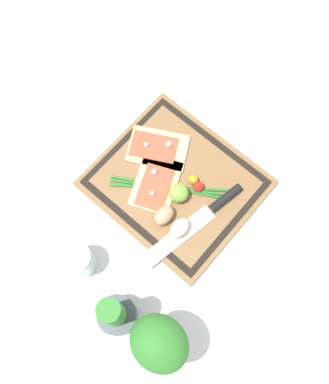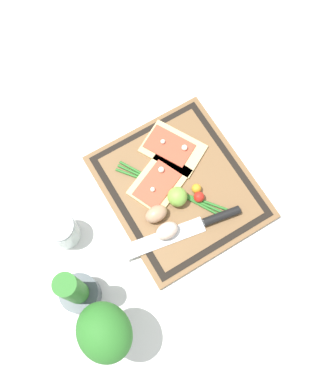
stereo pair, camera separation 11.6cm
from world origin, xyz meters
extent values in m
plane|color=silver|center=(0.00, 0.00, 0.00)|extent=(6.00, 6.00, 0.00)
cube|color=brown|center=(0.00, 0.00, 0.01)|extent=(0.41, 0.36, 0.01)
cube|color=black|center=(0.00, 0.00, 0.01)|extent=(0.39, 0.34, 0.00)
cube|color=brown|center=(0.00, 0.00, 0.02)|extent=(0.35, 0.30, 0.00)
cube|color=#DBBC7F|center=(0.10, -0.04, 0.02)|extent=(0.19, 0.17, 0.01)
cube|color=#D14C33|center=(0.11, -0.03, 0.03)|extent=(0.14, 0.13, 0.00)
sphere|color=silver|center=(0.08, -0.07, 0.03)|extent=(0.02, 0.02, 0.02)
sphere|color=silver|center=(0.13, -0.02, 0.03)|extent=(0.01, 0.01, 0.01)
cube|color=#DBBC7F|center=(0.03, 0.04, 0.02)|extent=(0.16, 0.18, 0.01)
cube|color=#D14C33|center=(0.03, 0.05, 0.03)|extent=(0.12, 0.14, 0.00)
sphere|color=silver|center=(0.06, 0.02, 0.03)|extent=(0.02, 0.02, 0.02)
sphere|color=silver|center=(0.02, 0.07, 0.03)|extent=(0.01, 0.01, 0.01)
cube|color=silver|center=(-0.10, 0.11, 0.02)|extent=(0.08, 0.22, 0.00)
cylinder|color=black|center=(-0.13, -0.05, 0.03)|extent=(0.04, 0.10, 0.02)
ellipsoid|color=tan|center=(-0.04, 0.09, 0.04)|extent=(0.04, 0.06, 0.04)
ellipsoid|color=beige|center=(-0.09, 0.09, 0.04)|extent=(0.04, 0.06, 0.04)
sphere|color=#7FB742|center=(-0.03, 0.03, 0.04)|extent=(0.05, 0.05, 0.05)
sphere|color=red|center=(-0.06, -0.02, 0.03)|extent=(0.03, 0.03, 0.03)
sphere|color=gold|center=(-0.03, -0.03, 0.03)|extent=(0.03, 0.03, 0.03)
cylinder|color=#2D7528|center=(0.00, 0.02, 0.02)|extent=(0.28, 0.16, 0.01)
cylinder|color=#2D7528|center=(0.00, 0.02, 0.02)|extent=(0.27, 0.18, 0.01)
cylinder|color=#2D7528|center=(0.00, 0.02, 0.02)|extent=(0.25, 0.20, 0.01)
cylinder|color=#3D474C|center=(-0.12, 0.35, 0.03)|extent=(0.09, 0.09, 0.07)
cylinder|color=#2D7528|center=(-0.12, 0.35, 0.13)|extent=(0.05, 0.05, 0.19)
cylinder|color=silver|center=(0.04, 0.32, 0.04)|extent=(0.08, 0.08, 0.08)
cylinder|color=olive|center=(0.04, 0.32, 0.02)|extent=(0.07, 0.07, 0.03)
cylinder|color=silver|center=(0.04, 0.32, 0.09)|extent=(0.08, 0.08, 0.01)
cylinder|color=silver|center=(-0.23, 0.33, 0.05)|extent=(0.08, 0.08, 0.10)
ellipsoid|color=#2D7528|center=(-0.23, 0.33, 0.16)|extent=(0.13, 0.11, 0.11)
camera|label=1|loc=(-0.24, 0.32, 1.13)|focal=42.00mm
camera|label=2|loc=(-0.32, 0.24, 1.13)|focal=42.00mm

